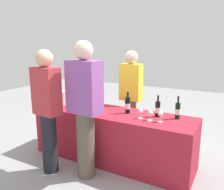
% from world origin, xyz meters
% --- Properties ---
extents(ground_plane, '(12.00, 12.00, 0.00)m').
position_xyz_m(ground_plane, '(0.00, 0.00, 0.00)').
color(ground_plane, gray).
extents(tasting_table, '(2.36, 0.68, 0.74)m').
position_xyz_m(tasting_table, '(0.00, 0.00, 0.37)').
color(tasting_table, maroon).
rests_on(tasting_table, ground_plane).
extents(wine_bottle_0, '(0.07, 0.07, 0.32)m').
position_xyz_m(wine_bottle_0, '(-0.85, 0.11, 0.85)').
color(wine_bottle_0, black).
rests_on(wine_bottle_0, tasting_table).
extents(wine_bottle_1, '(0.07, 0.07, 0.31)m').
position_xyz_m(wine_bottle_1, '(-0.68, 0.13, 0.85)').
color(wine_bottle_1, black).
rests_on(wine_bottle_1, tasting_table).
extents(wine_bottle_2, '(0.07, 0.07, 0.31)m').
position_xyz_m(wine_bottle_2, '(-0.47, 0.08, 0.85)').
color(wine_bottle_2, black).
rests_on(wine_bottle_2, tasting_table).
extents(wine_bottle_3, '(0.07, 0.07, 0.31)m').
position_xyz_m(wine_bottle_3, '(-0.34, 0.13, 0.85)').
color(wine_bottle_3, black).
rests_on(wine_bottle_3, tasting_table).
extents(wine_bottle_4, '(0.07, 0.07, 0.33)m').
position_xyz_m(wine_bottle_4, '(0.22, 0.06, 0.86)').
color(wine_bottle_4, black).
rests_on(wine_bottle_4, tasting_table).
extents(wine_bottle_5, '(0.07, 0.07, 0.29)m').
position_xyz_m(wine_bottle_5, '(0.64, 0.11, 0.85)').
color(wine_bottle_5, black).
rests_on(wine_bottle_5, tasting_table).
extents(wine_bottle_6, '(0.06, 0.06, 0.30)m').
position_xyz_m(wine_bottle_6, '(0.89, 0.15, 0.85)').
color(wine_bottle_6, black).
rests_on(wine_bottle_6, tasting_table).
extents(wine_glass_0, '(0.07, 0.07, 0.13)m').
position_xyz_m(wine_glass_0, '(-0.63, -0.10, 0.83)').
color(wine_glass_0, silver).
rests_on(wine_glass_0, tasting_table).
extents(wine_glass_1, '(0.06, 0.06, 0.13)m').
position_xyz_m(wine_glass_1, '(0.47, -0.08, 0.83)').
color(wine_glass_1, silver).
rests_on(wine_glass_1, tasting_table).
extents(wine_glass_2, '(0.06, 0.06, 0.13)m').
position_xyz_m(wine_glass_2, '(0.61, -0.10, 0.83)').
color(wine_glass_2, silver).
rests_on(wine_glass_2, tasting_table).
extents(wine_glass_3, '(0.06, 0.06, 0.14)m').
position_xyz_m(wine_glass_3, '(0.74, -0.08, 0.84)').
color(wine_glass_3, silver).
rests_on(wine_glass_3, tasting_table).
extents(ice_bucket, '(0.19, 0.19, 0.22)m').
position_xyz_m(ice_bucket, '(-0.92, -0.03, 0.85)').
color(ice_bucket, silver).
rests_on(ice_bucket, tasting_table).
extents(server_pouring, '(0.35, 0.21, 1.59)m').
position_xyz_m(server_pouring, '(0.02, 0.60, 0.88)').
color(server_pouring, brown).
rests_on(server_pouring, ground_plane).
extents(guest_0, '(0.39, 0.24, 1.63)m').
position_xyz_m(guest_0, '(-0.57, -0.69, 0.90)').
color(guest_0, black).
rests_on(guest_0, ground_plane).
extents(guest_1, '(0.44, 0.27, 1.74)m').
position_xyz_m(guest_1, '(-0.08, -0.54, 0.94)').
color(guest_1, brown).
rests_on(guest_1, ground_plane).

